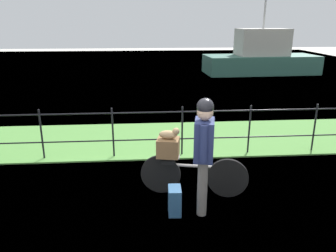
# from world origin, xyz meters

# --- Properties ---
(ground_plane) EXTENTS (60.00, 60.00, 0.00)m
(ground_plane) POSITION_xyz_m (0.00, 0.00, 0.00)
(ground_plane) COLOR beige
(grass_strip) EXTENTS (27.00, 2.40, 0.03)m
(grass_strip) POSITION_xyz_m (0.00, 3.18, 0.01)
(grass_strip) COLOR #569342
(grass_strip) RESTS_ON ground
(harbor_water) EXTENTS (30.00, 30.00, 0.00)m
(harbor_water) POSITION_xyz_m (0.00, 12.20, 0.00)
(harbor_water) COLOR #60849E
(harbor_water) RESTS_ON ground
(iron_fence) EXTENTS (18.04, 0.04, 1.03)m
(iron_fence) POSITION_xyz_m (-0.00, 2.20, 0.59)
(iron_fence) COLOR black
(iron_fence) RESTS_ON ground
(bicycle_main) EXTENTS (1.66, 0.40, 0.64)m
(bicycle_main) POSITION_xyz_m (0.67, 0.59, 0.34)
(bicycle_main) COLOR black
(bicycle_main) RESTS_ON ground
(wooden_crate) EXTENTS (0.39, 0.36, 0.29)m
(wooden_crate) POSITION_xyz_m (0.29, 0.67, 0.78)
(wooden_crate) COLOR brown
(wooden_crate) RESTS_ON bicycle_main
(terrier_dog) EXTENTS (0.32, 0.20, 0.18)m
(terrier_dog) POSITION_xyz_m (0.32, 0.67, 1.01)
(terrier_dog) COLOR tan
(terrier_dog) RESTS_ON wooden_crate
(cyclist_person) EXTENTS (0.34, 0.53, 1.68)m
(cyclist_person) POSITION_xyz_m (0.74, 0.11, 1.00)
(cyclist_person) COLOR slate
(cyclist_person) RESTS_ON ground
(backpack_on_paving) EXTENTS (0.19, 0.29, 0.40)m
(backpack_on_paving) POSITION_xyz_m (0.34, 0.07, 0.20)
(backpack_on_paving) COLOR #28517A
(backpack_on_paving) RESTS_ON ground
(moored_boat_near) EXTENTS (5.85, 2.43, 3.87)m
(moored_boat_near) POSITION_xyz_m (6.08, 12.92, 0.82)
(moored_boat_near) COLOR #336656
(moored_boat_near) RESTS_ON ground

